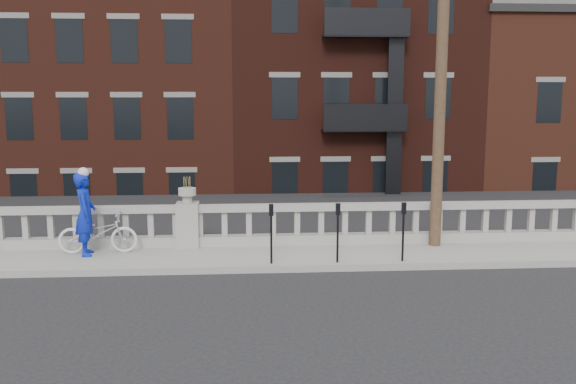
% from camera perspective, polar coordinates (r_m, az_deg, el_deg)
% --- Properties ---
extents(ground, '(120.00, 120.00, 0.00)m').
position_cam_1_polar(ground, '(12.61, -10.35, -9.68)').
color(ground, black).
rests_on(ground, ground).
extents(sidewalk, '(32.00, 2.20, 0.15)m').
position_cam_1_polar(sidewalk, '(15.45, -9.13, -5.86)').
color(sidewalk, gray).
rests_on(sidewalk, ground).
extents(balustrade, '(28.00, 0.34, 1.03)m').
position_cam_1_polar(balustrade, '(16.24, -8.88, -3.07)').
color(balustrade, gray).
rests_on(balustrade, sidewalk).
extents(planter_pedestal, '(0.55, 0.55, 1.76)m').
position_cam_1_polar(planter_pedestal, '(16.20, -8.90, -2.41)').
color(planter_pedestal, gray).
rests_on(planter_pedestal, sidewalk).
extents(lower_level, '(80.00, 44.00, 20.80)m').
position_cam_1_polar(lower_level, '(34.95, -5.37, 6.73)').
color(lower_level, '#605E59').
rests_on(lower_level, ground).
extents(utility_pole, '(1.60, 0.28, 10.00)m').
position_cam_1_polar(utility_pole, '(16.23, 13.56, 13.11)').
color(utility_pole, '#422D1E').
rests_on(utility_pole, sidewalk).
extents(parking_meter_b, '(0.10, 0.09, 1.36)m').
position_cam_1_polar(parking_meter_b, '(14.35, -1.50, -3.11)').
color(parking_meter_b, black).
rests_on(parking_meter_b, sidewalk).
extents(parking_meter_c, '(0.10, 0.09, 1.36)m').
position_cam_1_polar(parking_meter_c, '(14.49, 4.45, -3.02)').
color(parking_meter_c, black).
rests_on(parking_meter_c, sidewalk).
extents(parking_meter_d, '(0.10, 0.09, 1.36)m').
position_cam_1_polar(parking_meter_d, '(14.78, 10.22, -2.90)').
color(parking_meter_d, black).
rests_on(parking_meter_d, sidewalk).
extents(bicycle, '(1.88, 0.73, 0.98)m').
position_cam_1_polar(bicycle, '(16.02, -16.55, -3.51)').
color(bicycle, silver).
rests_on(bicycle, sidewalk).
extents(cyclist, '(0.59, 0.79, 1.98)m').
position_cam_1_polar(cyclist, '(15.82, -17.57, -1.86)').
color(cyclist, '#0B1FB1').
rests_on(cyclist, sidewalk).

